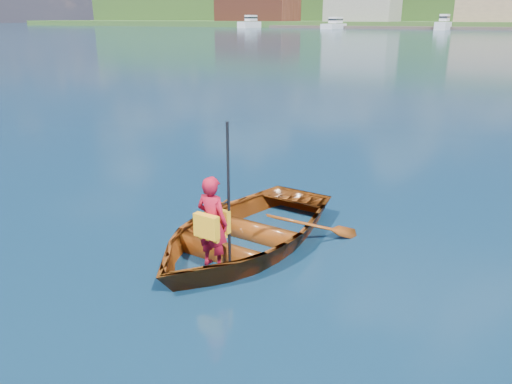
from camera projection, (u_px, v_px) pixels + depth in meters
ground at (203, 212)px, 8.51m from camera, size 600.00×600.00×0.00m
rowboat at (243, 231)px, 7.20m from camera, size 2.84×3.81×0.75m
child_paddler at (213, 222)px, 6.25m from camera, size 0.46×0.35×1.88m
waterfront_buildings at (504, 1)px, 145.64m from camera, size 202.00×16.00×14.00m
marina_yachts at (493, 25)px, 129.92m from camera, size 143.90×12.80×4.33m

